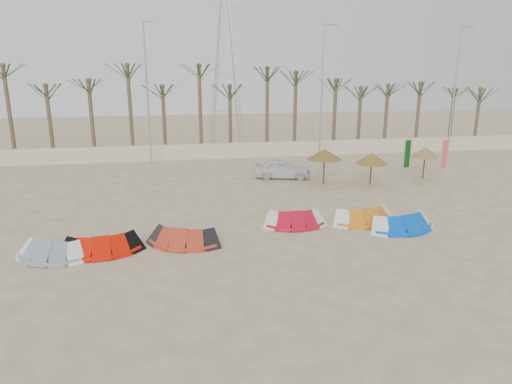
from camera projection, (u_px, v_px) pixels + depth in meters
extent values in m
plane|color=beige|center=(282.00, 261.00, 18.61)|extent=(120.00, 120.00, 0.00)
cube|color=beige|center=(223.00, 151.00, 39.32)|extent=(60.00, 0.30, 1.30)
cylinder|color=brown|center=(52.00, 122.00, 37.67)|extent=(0.32, 0.32, 6.50)
ellipsoid|color=#194719|center=(47.00, 82.00, 36.81)|extent=(4.00, 4.00, 2.40)
cylinder|color=brown|center=(175.00, 120.00, 39.37)|extent=(0.32, 0.32, 6.50)
ellipsoid|color=#194719|center=(173.00, 81.00, 38.50)|extent=(4.00, 4.00, 2.40)
cylinder|color=brown|center=(287.00, 117.00, 41.07)|extent=(0.32, 0.32, 6.50)
ellipsoid|color=#194719|center=(288.00, 80.00, 40.20)|extent=(4.00, 4.00, 2.40)
cylinder|color=brown|center=(391.00, 115.00, 42.77)|extent=(0.32, 0.32, 6.50)
ellipsoid|color=#194719|center=(394.00, 80.00, 41.90)|extent=(4.00, 4.00, 2.40)
cylinder|color=brown|center=(468.00, 114.00, 44.13)|extent=(0.32, 0.32, 6.50)
ellipsoid|color=#194719|center=(472.00, 79.00, 43.26)|extent=(4.00, 4.00, 2.40)
cylinder|color=#A5A8AD|center=(147.00, 96.00, 35.11)|extent=(0.14, 0.14, 11.00)
cylinder|color=#A5A8AD|center=(150.00, 21.00, 33.76)|extent=(1.00, 0.08, 0.08)
cube|color=#A5A8AD|center=(157.00, 22.00, 33.86)|extent=(0.35, 0.14, 0.10)
cylinder|color=#A5A8AD|center=(322.00, 94.00, 37.49)|extent=(0.14, 0.14, 11.00)
cylinder|color=#A5A8AD|center=(330.00, 24.00, 36.14)|extent=(1.00, 0.08, 0.08)
cube|color=#A5A8AD|center=(336.00, 25.00, 36.24)|extent=(0.35, 0.14, 0.10)
cylinder|color=#A5A8AD|center=(454.00, 92.00, 39.53)|extent=(0.14, 0.14, 11.00)
cylinder|color=#A5A8AD|center=(467.00, 27.00, 38.18)|extent=(1.00, 0.08, 0.08)
cube|color=#A5A8AD|center=(472.00, 27.00, 38.28)|extent=(0.35, 0.14, 0.10)
cylinder|color=gray|center=(49.00, 258.00, 18.68)|extent=(2.52, 1.12, 0.20)
cube|color=white|center=(19.00, 255.00, 18.54)|extent=(0.95, 1.24, 0.40)
cube|color=white|center=(80.00, 251.00, 18.94)|extent=(0.95, 1.24, 0.40)
cylinder|color=red|center=(102.00, 251.00, 19.32)|extent=(3.07, 0.58, 0.20)
cube|color=black|center=(68.00, 249.00, 19.14)|extent=(0.73, 1.17, 0.40)
cube|color=black|center=(136.00, 245.00, 19.61)|extent=(0.73, 1.17, 0.40)
cylinder|color=#B8351E|center=(183.00, 243.00, 20.21)|extent=(2.84, 1.30, 0.20)
cube|color=black|center=(152.00, 241.00, 20.04)|extent=(0.97, 1.24, 0.40)
cube|color=black|center=(213.00, 237.00, 20.50)|extent=(0.97, 1.24, 0.40)
cylinder|color=red|center=(295.00, 225.00, 22.57)|extent=(2.75, 0.25, 0.20)
cube|color=silver|center=(270.00, 223.00, 22.41)|extent=(0.62, 1.11, 0.40)
cube|color=silver|center=(319.00, 220.00, 22.83)|extent=(0.62, 1.11, 0.40)
cylinder|color=orange|center=(365.00, 221.00, 23.10)|extent=(3.12, 0.73, 0.20)
cube|color=white|center=(338.00, 219.00, 22.92)|extent=(0.78, 1.19, 0.40)
cube|color=white|center=(390.00, 216.00, 23.40)|extent=(0.78, 1.19, 0.40)
cylinder|color=blue|center=(403.00, 228.00, 22.10)|extent=(3.13, 0.87, 0.20)
cube|color=white|center=(375.00, 226.00, 21.92)|extent=(0.82, 1.20, 0.40)
cube|color=white|center=(429.00, 223.00, 22.40)|extent=(0.82, 1.20, 0.40)
cylinder|color=#4C331E|center=(324.00, 167.00, 30.51)|extent=(0.10, 0.10, 2.30)
cone|color=olive|center=(325.00, 154.00, 30.27)|extent=(2.32, 2.32, 0.70)
cylinder|color=#4C331E|center=(371.00, 170.00, 30.40)|extent=(0.10, 0.10, 2.04)
cone|color=olive|center=(372.00, 158.00, 30.19)|extent=(2.11, 2.11, 0.70)
cylinder|color=#4C331E|center=(424.00, 164.00, 31.87)|extent=(0.10, 0.10, 2.18)
cone|color=#A48546|center=(425.00, 152.00, 31.65)|extent=(1.86, 1.86, 0.70)
cylinder|color=#A5A8AD|center=(441.00, 159.00, 31.48)|extent=(0.04, 0.04, 3.01)
cube|color=#F13C5E|center=(445.00, 154.00, 31.42)|extent=(0.42, 0.05, 1.95)
cylinder|color=#A5A8AD|center=(404.00, 159.00, 31.66)|extent=(0.04, 0.04, 2.94)
cube|color=#0A3D0E|center=(407.00, 154.00, 31.60)|extent=(0.42, 0.03, 1.91)
imported|color=silver|center=(282.00, 169.00, 32.27)|extent=(4.21, 2.47, 1.35)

